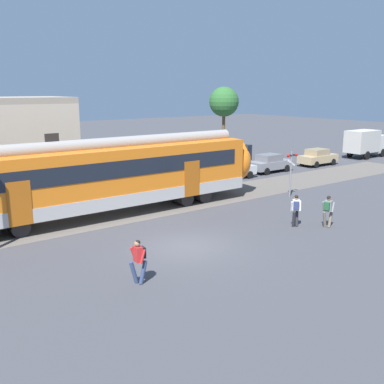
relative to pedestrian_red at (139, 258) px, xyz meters
name	(u,v)px	position (x,y,z in m)	size (l,w,h in m)	color
ground_plane	(187,247)	(3.67, 2.08, -0.99)	(160.00, 160.00, 0.00)	#424247
pedestrian_red	(139,258)	(0.00, 0.00, 0.00)	(0.63, 0.55, 1.67)	navy
pedestrian_white	(296,208)	(9.92, 1.24, 0.00)	(0.68, 0.50, 1.67)	#28282D
pedestrian_grey	(328,209)	(11.11, 0.17, 0.00)	(0.69, 0.54, 1.67)	#6B6051
parked_car_silver	(231,169)	(15.67, 12.71, -0.21)	(4.04, 1.83, 1.54)	#B7BABF
parked_car_grey	(270,163)	(20.28, 12.95, -0.21)	(4.03, 1.82, 1.54)	gray
parked_car_tan	(318,157)	(26.36, 12.71, -0.21)	(4.02, 1.79, 1.54)	tan
box_truck	(366,142)	(34.42, 13.01, 0.58)	(5.28, 2.17, 2.82)	beige
crossing_signal	(291,167)	(14.72, 5.81, 1.02)	(0.96, 0.22, 3.00)	gray
street_tree_right	(224,102)	(22.76, 21.93, 4.61)	(3.01, 3.01, 7.16)	brown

